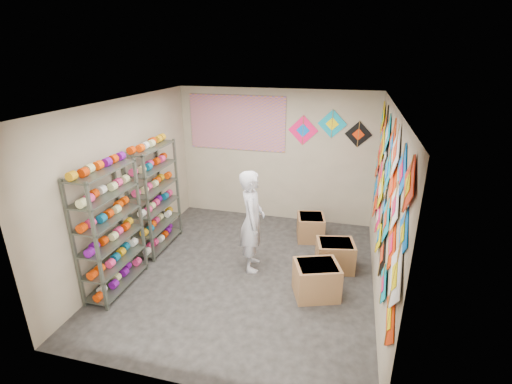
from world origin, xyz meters
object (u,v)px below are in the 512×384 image
(shelf_rack_back, at_px, (155,198))
(shopkeeper, at_px, (252,221))
(carton_c, at_px, (311,227))
(shelf_rack_front, at_px, (110,231))
(carton_a, at_px, (316,280))
(carton_b, at_px, (335,256))

(shelf_rack_back, bearing_deg, shopkeeper, -7.86)
(shelf_rack_back, height_order, carton_c, shelf_rack_back)
(shelf_rack_front, bearing_deg, carton_a, 10.44)
(carton_a, xyz_separation_m, carton_b, (0.22, 0.79, -0.02))
(carton_a, bearing_deg, shelf_rack_front, 170.75)
(shopkeeper, bearing_deg, shelf_rack_front, 106.45)
(shopkeeper, height_order, carton_a, shopkeeper)
(carton_b, distance_m, carton_c, 1.08)
(carton_a, bearing_deg, shelf_rack_back, 145.89)
(carton_a, relative_size, carton_c, 1.15)
(shelf_rack_back, relative_size, shopkeeper, 1.13)
(shelf_rack_front, distance_m, carton_a, 3.07)
(shelf_rack_back, relative_size, carton_c, 3.54)
(carton_c, bearing_deg, shelf_rack_back, -170.95)
(shelf_rack_front, relative_size, carton_b, 3.22)
(carton_c, bearing_deg, shelf_rack_front, -150.57)
(shelf_rack_front, height_order, shelf_rack_back, same)
(shelf_rack_back, xyz_separation_m, carton_a, (2.95, -0.76, -0.69))
(shelf_rack_front, bearing_deg, shelf_rack_back, 90.00)
(shelf_rack_front, xyz_separation_m, carton_c, (2.66, 2.28, -0.72))
(carton_b, height_order, carton_c, carton_b)
(shelf_rack_back, height_order, shopkeeper, shelf_rack_back)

